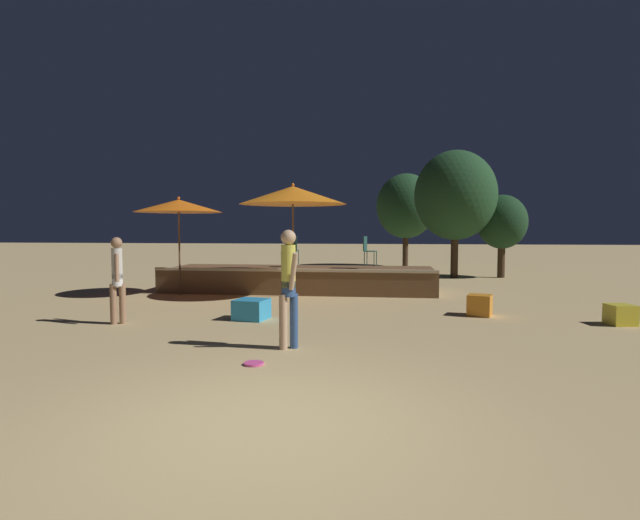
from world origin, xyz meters
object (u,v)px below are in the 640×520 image
(cube_seat_0, at_px, (480,305))
(person_1, at_px, (117,277))
(person_0, at_px, (288,283))
(background_tree_1, at_px, (455,195))
(background_tree_0, at_px, (406,206))
(bistro_chair_0, at_px, (368,248))
(background_tree_2, at_px, (502,222))
(patio_umbrella_1, at_px, (293,195))
(cube_seat_1, at_px, (251,309))
(bistro_chair_1, at_px, (292,247))
(frisbee_disc, at_px, (254,363))
(cube_seat_2, at_px, (620,315))
(patio_umbrella_0, at_px, (179,206))

(cube_seat_0, height_order, person_1, person_1)
(person_0, bearing_deg, cube_seat_0, -170.25)
(background_tree_1, bearing_deg, background_tree_0, 105.87)
(bistro_chair_0, relative_size, background_tree_2, 0.28)
(patio_umbrella_1, relative_size, background_tree_2, 0.98)
(cube_seat_0, distance_m, person_0, 5.04)
(cube_seat_1, relative_size, background_tree_1, 0.15)
(background_tree_2, bearing_deg, background_tree_1, -168.68)
(bistro_chair_1, relative_size, frisbee_disc, 3.23)
(cube_seat_2, xyz_separation_m, background_tree_2, (-0.11, 9.69, 1.94))
(cube_seat_1, bearing_deg, bistro_chair_0, 66.43)
(patio_umbrella_1, xyz_separation_m, frisbee_disc, (0.72, -6.85, -2.78))
(person_0, height_order, bistro_chair_1, person_0)
(background_tree_1, distance_m, background_tree_2, 2.12)
(patio_umbrella_1, distance_m, cube_seat_2, 8.17)
(cube_seat_2, bearing_deg, patio_umbrella_0, 163.14)
(cube_seat_2, height_order, person_1, person_1)
(background_tree_2, bearing_deg, cube_seat_1, -125.70)
(patio_umbrella_0, height_order, patio_umbrella_1, patio_umbrella_1)
(person_1, height_order, background_tree_2, background_tree_2)
(cube_seat_0, relative_size, cube_seat_2, 1.16)
(patio_umbrella_0, height_order, frisbee_disc, patio_umbrella_0)
(cube_seat_1, distance_m, bistro_chair_1, 5.48)
(person_0, bearing_deg, frisbee_disc, 38.09)
(cube_seat_1, xyz_separation_m, cube_seat_2, (7.34, 0.36, -0.01))
(cube_seat_1, distance_m, background_tree_0, 16.14)
(patio_umbrella_0, bearing_deg, cube_seat_0, -17.20)
(bistro_chair_1, distance_m, frisbee_disc, 8.92)
(cube_seat_2, height_order, background_tree_2, background_tree_2)
(patio_umbrella_0, xyz_separation_m, frisbee_disc, (4.01, -6.90, -2.51))
(patio_umbrella_0, xyz_separation_m, patio_umbrella_1, (3.29, -0.06, 0.27))
(cube_seat_0, bearing_deg, cube_seat_2, -15.81)
(cube_seat_0, height_order, person_0, person_0)
(person_0, relative_size, background_tree_2, 0.58)
(person_1, distance_m, frisbee_disc, 4.39)
(background_tree_2, bearing_deg, bistro_chair_0, -135.25)
(background_tree_1, bearing_deg, person_1, -126.89)
(background_tree_0, distance_m, background_tree_1, 5.98)
(patio_umbrella_1, distance_m, person_0, 6.21)
(bistro_chair_1, bearing_deg, background_tree_2, -144.00)
(patio_umbrella_1, xyz_separation_m, background_tree_0, (3.52, 11.98, 0.23))
(patio_umbrella_0, xyz_separation_m, background_tree_2, (10.28, 6.54, -0.39))
(patio_umbrella_0, relative_size, cube_seat_2, 5.31)
(bistro_chair_1, bearing_deg, person_0, 103.86)
(cube_seat_2, bearing_deg, cube_seat_0, 164.19)
(background_tree_0, xyz_separation_m, background_tree_1, (1.64, -5.76, 0.13))
(bistro_chair_1, bearing_deg, bistro_chair_0, 177.05)
(person_0, bearing_deg, background_tree_2, -150.48)
(patio_umbrella_1, bearing_deg, bistro_chair_0, 39.55)
(patio_umbrella_1, bearing_deg, cube_seat_0, -27.53)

